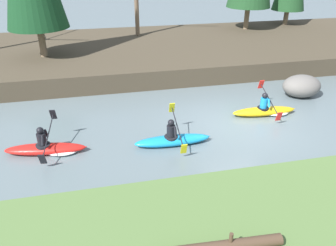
{
  "coord_description": "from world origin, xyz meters",
  "views": [
    {
      "loc": [
        -5.22,
        -10.38,
        6.14
      ],
      "look_at": [
        -2.95,
        -0.05,
        0.55
      ],
      "focal_mm": 35.0,
      "sensor_mm": 36.0,
      "label": 1
    }
  ],
  "objects_px": {
    "kayaker_lead": "(266,110)",
    "kayaker_middle": "(173,139)",
    "kayaker_trailing": "(49,148)",
    "boulder_midstream": "(302,86)"
  },
  "relations": [
    {
      "from": "kayaker_middle",
      "to": "boulder_midstream",
      "type": "height_order",
      "value": "kayaker_middle"
    },
    {
      "from": "kayaker_trailing",
      "to": "boulder_midstream",
      "type": "height_order",
      "value": "kayaker_trailing"
    },
    {
      "from": "kayaker_lead",
      "to": "kayaker_middle",
      "type": "distance_m",
      "value": 4.62
    },
    {
      "from": "kayaker_lead",
      "to": "kayaker_middle",
      "type": "bearing_deg",
      "value": -158.19
    },
    {
      "from": "kayaker_trailing",
      "to": "kayaker_middle",
      "type": "bearing_deg",
      "value": 2.84
    },
    {
      "from": "kayaker_middle",
      "to": "boulder_midstream",
      "type": "relative_size",
      "value": 1.53
    },
    {
      "from": "kayaker_middle",
      "to": "boulder_midstream",
      "type": "xyz_separation_m",
      "value": [
        6.9,
        2.98,
        0.29
      ]
    },
    {
      "from": "kayaker_lead",
      "to": "kayaker_middle",
      "type": "relative_size",
      "value": 1.0
    },
    {
      "from": "kayaker_middle",
      "to": "kayaker_trailing",
      "type": "distance_m",
      "value": 4.27
    },
    {
      "from": "kayaker_trailing",
      "to": "boulder_midstream",
      "type": "distance_m",
      "value": 11.46
    }
  ]
}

